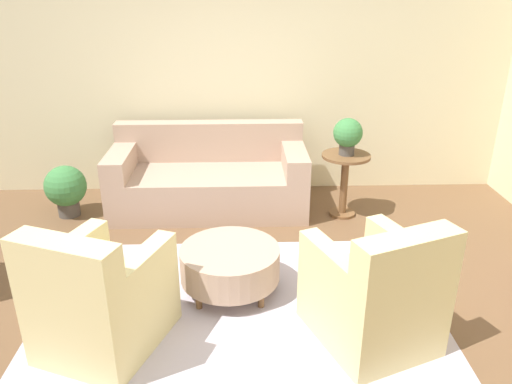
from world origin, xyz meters
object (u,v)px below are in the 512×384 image
(potted_plant_floor, at_px, (66,188))
(couch, at_px, (209,180))
(side_table, at_px, (345,175))
(armchair_left, at_px, (99,301))
(potted_plant_on_side_table, at_px, (348,134))
(ottoman_table, at_px, (230,263))
(armchair_right, at_px, (375,296))

(potted_plant_floor, bearing_deg, couch, 6.21)
(couch, relative_size, side_table, 3.05)
(armchair_left, distance_m, potted_plant_on_side_table, 2.97)
(armchair_left, xyz_separation_m, ottoman_table, (0.87, 0.64, -0.11))
(couch, height_order, side_table, couch)
(armchair_left, bearing_deg, potted_plant_on_side_table, 44.96)
(armchair_right, distance_m, ottoman_table, 1.20)
(armchair_right, distance_m, potted_plant_floor, 3.51)
(potted_plant_on_side_table, bearing_deg, armchair_left, -135.04)
(ottoman_table, bearing_deg, potted_plant_on_side_table, 49.82)
(couch, xyz_separation_m, potted_plant_on_side_table, (1.45, -0.25, 0.58))
(couch, height_order, armchair_left, armchair_left)
(armchair_left, height_order, potted_plant_floor, armchair_left)
(ottoman_table, relative_size, side_table, 1.16)
(armchair_right, height_order, ottoman_table, armchair_right)
(armchair_left, distance_m, armchair_right, 1.87)
(ottoman_table, bearing_deg, potted_plant_floor, 139.77)
(potted_plant_on_side_table, xyz_separation_m, potted_plant_floor, (-2.97, 0.08, -0.59))
(potted_plant_on_side_table, bearing_deg, armchair_right, -95.31)
(couch, distance_m, armchair_right, 2.63)
(armchair_right, distance_m, side_table, 2.07)
(armchair_right, height_order, potted_plant_floor, armchair_right)
(couch, xyz_separation_m, side_table, (1.45, -0.25, 0.14))
(ottoman_table, bearing_deg, armchair_left, -143.42)
(ottoman_table, bearing_deg, side_table, 49.82)
(side_table, height_order, potted_plant_floor, side_table)
(armchair_left, bearing_deg, side_table, 44.96)
(potted_plant_floor, bearing_deg, side_table, -1.58)
(armchair_left, relative_size, armchair_right, 1.00)
(armchair_left, bearing_deg, potted_plant_floor, 112.93)
(couch, relative_size, ottoman_table, 2.62)
(armchair_left, bearing_deg, ottoman_table, 36.58)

